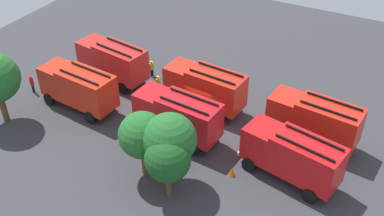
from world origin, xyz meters
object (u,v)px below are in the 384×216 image
at_px(fire_truck_2, 112,60).
at_px(firefighter_3, 158,83).
at_px(fire_truck_4, 178,114).
at_px(fire_truck_3, 292,155).
at_px(firefighter_0, 152,68).
at_px(traffic_cone_1, 169,71).
at_px(firefighter_1, 172,147).
at_px(tree_0, 168,160).
at_px(fire_truck_0, 314,119).
at_px(fire_truck_1, 205,86).
at_px(traffic_cone_2, 273,107).
at_px(traffic_cone_0, 232,172).
at_px(fire_truck_5, 78,86).
at_px(firefighter_2, 32,83).
at_px(tree_1, 170,140).
at_px(tree_2, 142,135).

bearing_deg(fire_truck_2, firefighter_3, -170.83).
distance_m(fire_truck_2, fire_truck_4, 10.60).
bearing_deg(fire_truck_3, firefighter_0, -12.70).
bearing_deg(traffic_cone_1, firefighter_0, 40.40).
relative_size(firefighter_1, tree_0, 0.33).
bearing_deg(traffic_cone_1, tree_0, 120.48).
xyz_separation_m(fire_truck_0, fire_truck_1, (9.47, -0.17, 0.00)).
bearing_deg(traffic_cone_2, traffic_cone_0, 90.70).
xyz_separation_m(fire_truck_5, traffic_cone_1, (-3.94, -8.34, -1.81)).
relative_size(fire_truck_0, firefighter_2, 4.36).
bearing_deg(firefighter_2, firefighter_3, -41.01).
bearing_deg(firefighter_0, tree_1, 137.12).
bearing_deg(fire_truck_1, firefighter_3, 4.61).
relative_size(fire_truck_4, tree_0, 1.53).
xyz_separation_m(fire_truck_5, traffic_cone_2, (-14.94, -7.46, -1.83)).
height_order(fire_truck_1, tree_0, tree_0).
xyz_separation_m(tree_0, tree_2, (2.66, -1.08, 0.25)).
distance_m(tree_2, traffic_cone_2, 13.40).
relative_size(firefighter_3, tree_2, 0.34).
xyz_separation_m(firefighter_0, firefighter_2, (8.11, 7.46, 0.04)).
bearing_deg(tree_2, fire_truck_1, -90.84).
distance_m(fire_truck_1, firefighter_2, 15.86).
distance_m(firefighter_0, tree_0, 15.90).
xyz_separation_m(fire_truck_5, firefighter_0, (-2.70, -7.28, -1.24)).
distance_m(fire_truck_0, fire_truck_3, 4.79).
height_order(fire_truck_4, firefighter_2, fire_truck_4).
bearing_deg(traffic_cone_0, fire_truck_3, -154.79).
height_order(fire_truck_0, firefighter_2, fire_truck_0).
xyz_separation_m(fire_truck_2, traffic_cone_0, (-15.19, 6.68, -1.80)).
height_order(fire_truck_4, firefighter_0, fire_truck_4).
bearing_deg(fire_truck_0, fire_truck_3, 93.47).
height_order(fire_truck_1, traffic_cone_1, fire_truck_1).
height_order(firefighter_0, firefighter_2, firefighter_2).
height_order(firefighter_1, traffic_cone_1, firefighter_1).
height_order(tree_0, tree_1, tree_1).
xyz_separation_m(firefighter_1, firefighter_3, (5.47, -7.00, 0.09)).
bearing_deg(firefighter_2, firefighter_1, -74.74).
relative_size(fire_truck_2, fire_truck_3, 0.99).
bearing_deg(fire_truck_1, tree_0, 108.63).
height_order(fire_truck_0, fire_truck_2, same).
height_order(fire_truck_2, tree_0, tree_0).
height_order(fire_truck_3, fire_truck_4, same).
height_order(fire_truck_1, firefighter_2, fire_truck_1).
distance_m(fire_truck_5, tree_0, 13.22).
xyz_separation_m(fire_truck_2, firefighter_1, (-10.36, 6.95, -1.26)).
bearing_deg(tree_2, firefighter_1, -109.42).
xyz_separation_m(fire_truck_5, firefighter_2, (5.41, 0.17, -1.20)).
xyz_separation_m(firefighter_3, traffic_cone_2, (-10.18, -2.33, -0.66)).
bearing_deg(firefighter_3, tree_1, 128.75).
bearing_deg(firefighter_3, fire_truck_1, -177.58).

